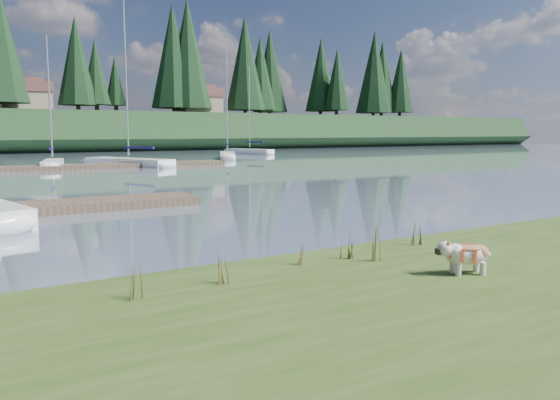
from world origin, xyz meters
TOP-DOWN VIEW (x-y plane):
  - ground at (0.00, 30.00)m, footprint 200.00×200.00m
  - bank at (0.00, -6.00)m, footprint 60.00×9.00m
  - bulldog at (3.28, -4.19)m, footprint 0.90×0.60m
  - dock_far at (2.00, 30.00)m, footprint 26.00×2.20m
  - sailboat_bg_2 at (2.96, 32.33)m, footprint 2.52×6.21m
  - sailboat_bg_3 at (7.85, 32.16)m, footprint 5.52×8.96m
  - sailboat_bg_4 at (19.80, 38.25)m, footprint 4.13×6.86m
  - sailboat_bg_5 at (26.38, 46.87)m, footprint 3.84×7.04m
  - weed_0 at (-0.24, -2.69)m, footprint 0.17×0.14m
  - weed_1 at (1.37, -2.37)m, footprint 0.17×0.14m
  - weed_2 at (2.63, -2.77)m, footprint 0.17×0.14m
  - weed_3 at (-1.59, -2.71)m, footprint 0.17×0.14m
  - weed_4 at (2.32, -2.39)m, footprint 0.17×0.14m
  - weed_5 at (4.26, -2.18)m, footprint 0.17×0.14m
  - mud_lip at (0.00, -1.60)m, footprint 60.00×0.50m
  - conifer_4 at (3.00, 66.00)m, footprint 6.16×6.16m
  - conifer_5 at (15.00, 70.00)m, footprint 3.96×3.96m
  - conifer_6 at (28.00, 68.00)m, footprint 7.04×7.04m
  - conifer_7 at (42.00, 71.00)m, footprint 5.28×5.28m
  - conifer_8 at (55.00, 67.00)m, footprint 4.62×4.62m
  - conifer_9 at (68.00, 70.00)m, footprint 5.94×5.94m
  - house_1 at (6.00, 71.00)m, footprint 6.30×5.30m
  - house_2 at (30.00, 69.00)m, footprint 6.30×5.30m

SIDE VIEW (x-z plane):
  - ground at x=0.00m, z-range 0.00..0.00m
  - mud_lip at x=0.00m, z-range 0.00..0.14m
  - dock_far at x=2.00m, z-range 0.00..0.30m
  - bank at x=0.00m, z-range 0.00..0.35m
  - sailboat_bg_5 at x=26.38m, z-range -4.75..5.39m
  - sailboat_bg_3 at x=7.85m, z-range -6.29..6.93m
  - sailboat_bg_4 at x=19.80m, z-range -4.84..5.50m
  - sailboat_bg_2 at x=2.96m, z-range -4.35..5.02m
  - weed_1 at x=1.37m, z-range 0.32..0.73m
  - weed_4 at x=2.32m, z-range 0.31..0.80m
  - weed_0 at x=-0.24m, z-range 0.31..0.84m
  - weed_3 at x=-1.59m, z-range 0.30..0.88m
  - weed_5 at x=4.26m, z-range 0.30..0.88m
  - weed_2 at x=2.63m, z-range 0.29..0.98m
  - bulldog at x=3.28m, z-range 0.42..0.95m
  - house_1 at x=6.00m, z-range 4.99..9.64m
  - house_2 at x=30.00m, z-range 4.99..9.64m
  - conifer_5 at x=15.00m, z-range 5.65..16.00m
  - conifer_8 at x=55.00m, z-range 5.62..17.40m
  - conifer_7 at x=42.00m, z-range 5.59..18.79m
  - conifer_9 at x=68.00m, z-range 5.55..20.18m
  - conifer_4 at x=3.00m, z-range 5.54..20.64m
  - conifer_6 at x=28.00m, z-range 5.49..22.49m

